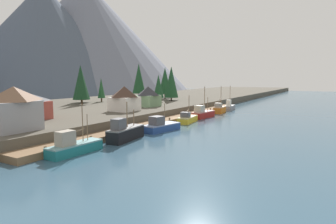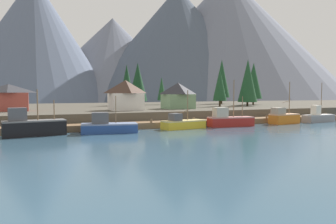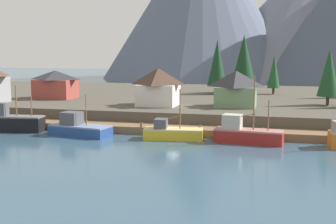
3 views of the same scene
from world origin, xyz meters
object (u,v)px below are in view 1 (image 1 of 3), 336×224
object	(u,v)px
fishing_boat_yellow	(187,119)
house_grey	(15,109)
conifer_mid_left	(171,82)
conifer_near_left	(81,84)
fishing_boat_blue	(161,126)
house_green	(148,96)
fishing_boat_grey	(229,107)
conifer_near_right	(81,82)
conifer_back_right	(159,86)
fishing_boat_orange	(219,109)
conifer_centre	(165,81)
conifer_back_left	(139,79)
fishing_boat_teal	(73,146)
house_red	(28,106)
house_white	(124,98)
fishing_boat_red	(203,113)
fishing_boat_black	(125,133)
conifer_mid_right	(101,88)

from	to	relation	value
fishing_boat_yellow	house_grey	size ratio (longest dim) A/B	1.09
conifer_mid_left	conifer_near_left	bearing A→B (deg)	152.78
fishing_boat_blue	house_green	distance (m)	25.34
fishing_boat_grey	conifer_near_left	size ratio (longest dim) A/B	0.73
fishing_boat_blue	conifer_mid_left	xyz separation A→B (m)	(41.53, 21.63, 8.07)
fishing_boat_yellow	conifer_mid_left	size ratio (longest dim) A/B	0.63
fishing_boat_blue	house_grey	xyz separation A→B (m)	(-22.56, 11.47, 4.92)
conifer_near_right	conifer_back_right	world-z (taller)	conifer_near_right
house_grey	conifer_near_right	bearing A→B (deg)	36.72
fishing_boat_orange	house_grey	distance (m)	58.09
conifer_near_right	conifer_centre	size ratio (longest dim) A/B	1.00
conifer_back_left	fishing_boat_teal	bearing A→B (deg)	-150.45
house_red	conifer_back_right	xyz separation A→B (m)	(47.61, 1.21, 2.65)
house_white	house_grey	world-z (taller)	house_grey
house_red	conifer_near_right	distance (m)	38.97
fishing_boat_red	fishing_boat_teal	bearing A→B (deg)	-174.74
house_green	conifer_back_right	bearing A→B (deg)	21.51
fishing_boat_black	conifer_back_right	size ratio (longest dim) A/B	0.92
conifer_near_left	conifer_near_right	bearing A→B (deg)	48.64
conifer_near_left	conifer_mid_left	world-z (taller)	conifer_mid_left
house_grey	conifer_near_left	distance (m)	43.55
fishing_boat_teal	conifer_back_left	world-z (taller)	conifer_back_left
house_white	conifer_centre	bearing A→B (deg)	18.56
house_white	conifer_back_right	world-z (taller)	conifer_back_right
fishing_boat_teal	conifer_centre	world-z (taller)	conifer_centre
fishing_boat_orange	conifer_back_left	size ratio (longest dim) A/B	0.59
house_red	conifer_near_left	distance (m)	31.99
fishing_boat_black	house_white	xyz separation A→B (m)	(17.21, 14.16, 4.21)
fishing_boat_red	fishing_boat_grey	bearing A→B (deg)	6.03
fishing_boat_grey	conifer_mid_right	distance (m)	43.23
fishing_boat_teal	house_white	world-z (taller)	house_white
fishing_boat_grey	house_green	world-z (taller)	house_green
house_grey	fishing_boat_yellow	bearing A→B (deg)	-17.37
house_green	house_grey	size ratio (longest dim) A/B	0.92
fishing_boat_yellow	house_white	world-z (taller)	house_white
conifer_mid_left	conifer_back_right	bearing A→B (deg)	179.50
conifer_mid_right	conifer_centre	bearing A→B (deg)	-22.48
fishing_boat_yellow	conifer_mid_right	distance (m)	40.72
fishing_boat_orange	house_white	distance (m)	31.15
fishing_boat_orange	conifer_near_right	bearing A→B (deg)	105.09
fishing_boat_red	conifer_back_right	world-z (taller)	conifer_back_right
fishing_boat_black	conifer_back_right	bearing A→B (deg)	19.00
fishing_boat_yellow	house_green	distance (m)	17.53
house_green	conifer_near_right	size ratio (longest dim) A/B	0.53
house_red	house_white	world-z (taller)	house_white
house_grey	fishing_boat_red	bearing A→B (deg)	-13.69
conifer_near_left	fishing_boat_blue	bearing A→B (deg)	-109.96
fishing_boat_teal	conifer_back_left	size ratio (longest dim) A/B	0.60
house_red	conifer_centre	distance (m)	64.05
house_white	conifer_near_right	distance (m)	29.46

